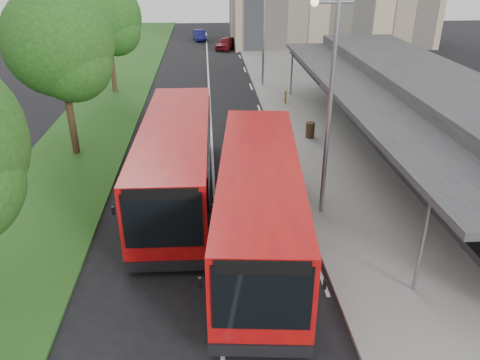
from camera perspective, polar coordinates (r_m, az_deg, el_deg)
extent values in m
plane|color=black|center=(16.80, -2.83, -8.04)|extent=(120.00, 120.00, 0.00)
cube|color=gray|center=(35.74, 6.05, 10.65)|extent=(5.00, 80.00, 0.15)
cube|color=#244C18|center=(35.86, -15.20, 9.90)|extent=(5.00, 80.00, 0.10)
cube|color=silver|center=(30.43, -3.64, 7.89)|extent=(0.12, 70.00, 0.01)
cube|color=silver|center=(15.57, 9.87, -11.52)|extent=(0.12, 2.00, 0.01)
cube|color=silver|center=(20.54, 6.09, -1.40)|extent=(0.12, 2.00, 0.01)
cube|color=silver|center=(25.95, 3.86, 4.66)|extent=(0.12, 2.00, 0.01)
cube|color=silver|center=(31.57, 2.39, 8.59)|extent=(0.12, 2.00, 0.01)
cube|color=silver|center=(37.31, 1.36, 11.32)|extent=(0.12, 2.00, 0.01)
cube|color=silver|center=(43.12, 0.58, 13.31)|extent=(0.12, 2.00, 0.01)
cube|color=silver|center=(48.98, -0.01, 14.83)|extent=(0.12, 2.00, 0.01)
cube|color=silver|center=(54.87, -0.49, 16.03)|extent=(0.12, 2.00, 0.01)
cube|color=silver|center=(60.78, -0.87, 16.99)|extent=(0.12, 2.00, 0.01)
cube|color=#2C2C2F|center=(25.72, 22.03, 7.32)|extent=(5.00, 26.00, 4.00)
cube|color=black|center=(24.85, 16.60, 6.56)|extent=(0.06, 24.00, 2.20)
cube|color=#2C2C2F|center=(23.94, 14.20, 10.41)|extent=(2.80, 26.00, 0.25)
cylinder|color=gray|center=(14.72, 21.24, -7.74)|extent=(0.12, 0.12, 3.30)
cylinder|color=gray|center=(34.39, 6.29, 12.74)|extent=(0.12, 0.12, 3.30)
cylinder|color=#321D14|center=(25.04, -19.91, 7.23)|extent=(0.36, 0.36, 4.03)
sphere|color=#174412|center=(24.22, -21.24, 15.45)|extent=(5.13, 5.13, 5.13)
sphere|color=#174412|center=(23.84, -19.73, 13.27)|extent=(3.66, 3.66, 3.66)
sphere|color=#174412|center=(24.94, -21.83, 14.10)|extent=(4.03, 4.03, 4.03)
cylinder|color=#321D14|center=(36.38, -15.28, 13.15)|extent=(0.36, 0.36, 3.82)
sphere|color=#174412|center=(35.83, -15.95, 18.55)|extent=(4.86, 4.86, 4.86)
sphere|color=#174412|center=(35.44, -14.90, 17.17)|extent=(3.47, 3.47, 3.47)
sphere|color=#174412|center=(36.49, -16.49, 17.64)|extent=(3.82, 3.82, 3.82)
cylinder|color=gray|center=(17.35, 10.81, 7.91)|extent=(0.16, 0.16, 8.00)
cylinder|color=gray|center=(16.56, 11.24, 20.51)|extent=(1.40, 0.10, 0.10)
sphere|color=silver|center=(16.41, 9.08, 20.63)|extent=(0.28, 0.28, 0.28)
cylinder|color=gray|center=(36.59, 2.90, 17.63)|extent=(0.16, 0.16, 8.00)
cube|color=#B11109|center=(16.14, 2.36, -2.23)|extent=(3.73, 11.30, 2.80)
cube|color=black|center=(16.83, 2.28, -6.34)|extent=(3.75, 11.32, 0.32)
cube|color=black|center=(11.34, 2.70, -14.25)|extent=(2.37, 0.29, 1.85)
cube|color=black|center=(21.06, 2.22, 6.00)|extent=(2.32, 0.28, 1.37)
cube|color=black|center=(16.22, -2.36, -0.08)|extent=(0.99, 9.47, 1.27)
cube|color=black|center=(16.27, 7.10, -0.19)|extent=(0.99, 9.47, 1.27)
cube|color=black|center=(12.45, 2.53, -20.06)|extent=(2.64, 0.34, 0.37)
cube|color=black|center=(10.78, 2.80, -10.63)|extent=(2.21, 0.26, 0.37)
cube|color=black|center=(11.41, -4.92, -12.33)|extent=(0.09, 0.09, 0.26)
cube|color=black|center=(11.48, 10.28, -12.42)|extent=(0.09, 0.09, 0.26)
cylinder|color=black|center=(13.89, -2.29, -13.93)|extent=(0.41, 0.98, 0.95)
cylinder|color=black|center=(13.94, 7.13, -13.99)|extent=(0.41, 0.98, 0.95)
cylinder|color=black|center=(19.94, -1.01, -0.62)|extent=(0.41, 0.98, 0.95)
cylinder|color=black|center=(19.97, 5.37, -0.69)|extent=(0.41, 0.98, 0.95)
cube|color=#B11109|center=(19.52, -7.76, 2.80)|extent=(2.91, 11.30, 2.84)
cube|color=black|center=(20.10, -7.53, -0.84)|extent=(2.93, 11.32, 0.32)
cube|color=black|center=(14.36, -9.39, -4.95)|extent=(2.41, 0.10, 1.87)
cube|color=black|center=(24.67, -6.90, 8.91)|extent=(2.36, 0.10, 1.39)
cube|color=black|center=(19.79, -11.71, 4.40)|extent=(0.25, 9.64, 1.29)
cube|color=black|center=(19.56, -3.80, 4.64)|extent=(0.25, 9.64, 1.29)
cube|color=black|center=(15.26, -8.95, -10.33)|extent=(2.68, 0.14, 0.37)
cube|color=black|center=(13.92, -9.67, -1.75)|extent=(2.25, 0.09, 0.37)
cube|color=black|center=(14.68, -15.21, -3.63)|extent=(0.08, 0.08, 0.27)
cube|color=black|center=(14.33, -3.41, -3.45)|extent=(0.08, 0.08, 0.27)
cylinder|color=black|center=(17.04, -12.14, -6.20)|extent=(0.34, 0.97, 0.96)
cylinder|color=black|center=(16.82, -4.52, -6.10)|extent=(0.34, 0.97, 0.96)
cylinder|color=black|center=(23.48, -9.69, 3.25)|extent=(0.34, 0.97, 0.96)
cylinder|color=black|center=(23.32, -4.19, 3.40)|extent=(0.34, 0.97, 0.96)
cylinder|color=#3E2C19|center=(26.29, 8.54, 6.06)|extent=(0.50, 0.50, 0.87)
cylinder|color=yellow|center=(32.47, 5.55, 10.03)|extent=(0.17, 0.17, 0.86)
imported|color=maroon|center=(52.77, -1.66, 16.34)|extent=(2.90, 4.19, 1.32)
imported|color=navy|center=(58.87, -4.97, 17.18)|extent=(1.78, 3.71, 1.17)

